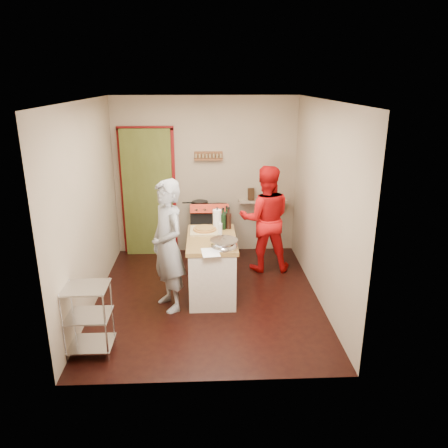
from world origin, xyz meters
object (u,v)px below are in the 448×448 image
(stove, at_px, (209,232))
(person_red, at_px, (265,219))
(island, at_px, (212,264))
(wire_shelving, at_px, (88,316))
(person_stripe, at_px, (168,246))

(stove, height_order, person_red, person_red)
(island, xyz_separation_m, person_red, (0.83, 0.82, 0.37))
(stove, height_order, wire_shelving, stove)
(island, xyz_separation_m, person_stripe, (-0.56, -0.33, 0.40))
(wire_shelving, height_order, island, island)
(wire_shelving, relative_size, island, 0.64)
(person_stripe, xyz_separation_m, person_red, (1.38, 1.16, -0.03))
(person_red, bearing_deg, island, 46.91)
(stove, height_order, island, island)
(stove, distance_m, wire_shelving, 2.94)
(person_stripe, distance_m, person_red, 1.80)
(stove, height_order, person_stripe, person_stripe)
(island, height_order, person_red, person_red)
(island, bearing_deg, person_red, 44.85)
(person_red, bearing_deg, stove, -28.60)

